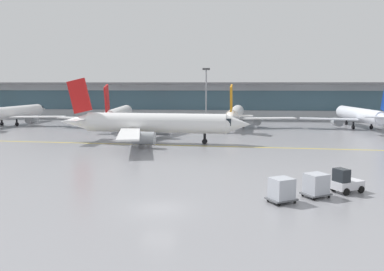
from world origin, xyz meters
name	(u,v)px	position (x,y,z in m)	size (l,w,h in m)	color
ground_plane	(159,209)	(0.00, 0.00, 0.00)	(400.00, 400.00, 0.00)	gray
taxiway_centreline_stripe	(154,145)	(-6.24, 31.01, 0.00)	(110.00, 0.36, 0.01)	yellow
terminal_concourse	(210,100)	(0.00, 80.20, 4.92)	(196.76, 11.00, 9.60)	#B2B7BC
gate_airplane_1	(12,113)	(-43.33, 57.27, 2.75)	(25.62, 27.68, 9.16)	white
gate_airplane_2	(118,114)	(-18.30, 54.83, 2.75)	(25.64, 27.68, 9.16)	white
gate_airplane_3	(235,114)	(6.47, 57.94, 2.74)	(25.61, 27.64, 9.15)	white
gate_airplane_4	(360,115)	(32.37, 57.39, 2.75)	(25.63, 27.68, 9.16)	silver
taxiing_regional_jet	(153,124)	(-6.63, 33.03, 3.05)	(30.70, 28.49, 10.17)	white
baggage_tug	(346,182)	(15.03, 5.94, 0.89)	(2.95, 2.56, 2.10)	silver
cargo_dolly_lead	(316,184)	(12.22, 4.28, 1.05)	(2.62, 2.45, 1.94)	#595B60
cargo_dolly_trailing	(282,189)	(9.22, 2.51, 1.05)	(2.62, 2.45, 1.94)	#595B60
apron_light_mast_1	(206,92)	(-0.47, 70.44, 7.21)	(1.80, 0.36, 13.07)	gray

